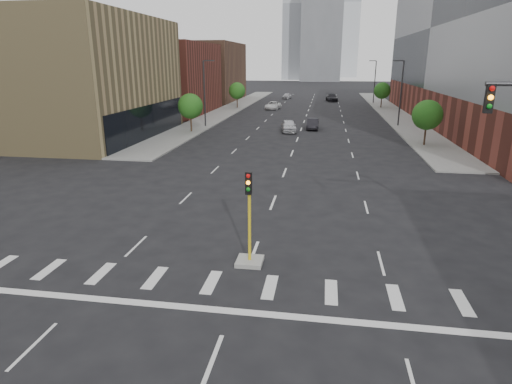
% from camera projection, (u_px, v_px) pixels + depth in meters
% --- Properties ---
extents(sidewalk_left_far, '(5.00, 92.00, 0.15)m').
position_uv_depth(sidewalk_left_far, '(231.00, 109.00, 83.33)').
color(sidewalk_left_far, gray).
rests_on(sidewalk_left_far, ground).
extents(sidewalk_right_far, '(5.00, 92.00, 0.15)m').
position_uv_depth(sidewalk_right_far, '(390.00, 111.00, 78.80)').
color(sidewalk_right_far, gray).
rests_on(sidewalk_right_far, ground).
extents(building_left_mid, '(20.00, 24.00, 14.00)m').
position_uv_depth(building_left_mid, '(68.00, 78.00, 51.09)').
color(building_left_mid, '#9A8657').
rests_on(building_left_mid, ground).
extents(building_left_far_a, '(20.00, 22.00, 12.00)m').
position_uv_depth(building_left_far_a, '(152.00, 78.00, 75.93)').
color(building_left_far_a, brown).
rests_on(building_left_far_a, ground).
extents(building_left_far_b, '(20.00, 24.00, 13.00)m').
position_uv_depth(building_left_far_b, '(195.00, 72.00, 100.32)').
color(building_left_far_b, brown).
rests_on(building_left_far_b, ground).
extents(tower_left, '(22.00, 22.00, 70.00)m').
position_uv_depth(tower_left, '(307.00, 6.00, 209.84)').
color(tower_left, '#B2B7BC').
rests_on(tower_left, ground).
extents(tower_right, '(20.00, 20.00, 80.00)m').
position_uv_depth(tower_right, '(342.00, 4.00, 243.42)').
color(tower_right, '#B2B7BC').
rests_on(tower_right, ground).
extents(tower_mid, '(18.00, 18.00, 44.00)m').
position_uv_depth(tower_mid, '(322.00, 31.00, 193.57)').
color(tower_mid, slate).
rests_on(tower_mid, ground).
extents(median_traffic_signal, '(1.20, 1.20, 4.40)m').
position_uv_depth(median_traffic_signal, '(249.00, 244.00, 19.41)').
color(median_traffic_signal, '#999993').
rests_on(median_traffic_signal, ground).
extents(streetlight_right_a, '(1.60, 0.22, 9.07)m').
position_uv_depth(streetlight_right_a, '(401.00, 90.00, 59.66)').
color(streetlight_right_a, '#2D2D30').
rests_on(streetlight_right_a, ground).
extents(streetlight_right_b, '(1.60, 0.22, 9.07)m').
position_uv_depth(streetlight_right_b, '(374.00, 80.00, 92.70)').
color(streetlight_right_b, '#2D2D30').
rests_on(streetlight_right_b, ground).
extents(streetlight_left, '(1.60, 0.22, 9.07)m').
position_uv_depth(streetlight_left, '(205.00, 91.00, 58.99)').
color(streetlight_left, '#2D2D30').
rests_on(streetlight_left, ground).
extents(tree_left_near, '(3.20, 3.20, 4.85)m').
position_uv_depth(tree_left_near, '(190.00, 106.00, 54.83)').
color(tree_left_near, '#382619').
rests_on(tree_left_near, ground).
extents(tree_left_far, '(3.20, 3.20, 4.85)m').
position_uv_depth(tree_left_far, '(237.00, 91.00, 83.15)').
color(tree_left_far, '#382619').
rests_on(tree_left_far, ground).
extents(tree_right_near, '(3.20, 3.20, 4.85)m').
position_uv_depth(tree_right_near, '(427.00, 115.00, 45.89)').
color(tree_right_near, '#382619').
rests_on(tree_right_near, ground).
extents(tree_right_far, '(3.20, 3.20, 4.85)m').
position_uv_depth(tree_right_far, '(382.00, 91.00, 83.64)').
color(tree_right_far, '#382619').
rests_on(tree_right_far, ground).
extents(car_near_left, '(2.55, 4.87, 1.58)m').
position_uv_depth(car_near_left, '(289.00, 126.00, 56.11)').
color(car_near_left, silver).
rests_on(car_near_left, ground).
extents(car_mid_right, '(1.54, 4.37, 1.44)m').
position_uv_depth(car_mid_right, '(313.00, 124.00, 58.33)').
color(car_mid_right, black).
rests_on(car_mid_right, ground).
extents(car_far_left, '(2.83, 5.36, 1.44)m').
position_uv_depth(car_far_left, '(273.00, 105.00, 82.61)').
color(car_far_left, white).
rests_on(car_far_left, ground).
extents(car_deep_right, '(3.00, 5.92, 1.65)m').
position_uv_depth(car_deep_right, '(332.00, 98.00, 98.80)').
color(car_deep_right, black).
rests_on(car_deep_right, ground).
extents(car_distant, '(2.07, 4.25, 1.40)m').
position_uv_depth(car_distant, '(287.00, 96.00, 105.75)').
color(car_distant, silver).
rests_on(car_distant, ground).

